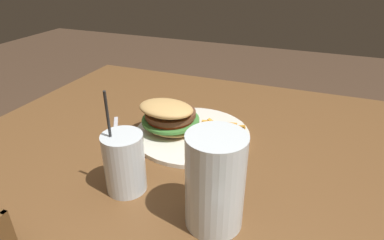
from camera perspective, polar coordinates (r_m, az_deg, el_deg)
meal_plate_near at (r=0.79m, az=-2.24°, el=-0.60°), size 0.28×0.28×0.10m
beer_glass at (r=0.52m, az=4.11°, el=-11.01°), size 0.10×0.10×0.17m
juice_glass at (r=0.61m, az=-11.89°, el=-7.72°), size 0.08×0.08×0.21m
spoon at (r=0.79m, az=-13.61°, el=-3.28°), size 0.11×0.15×0.01m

